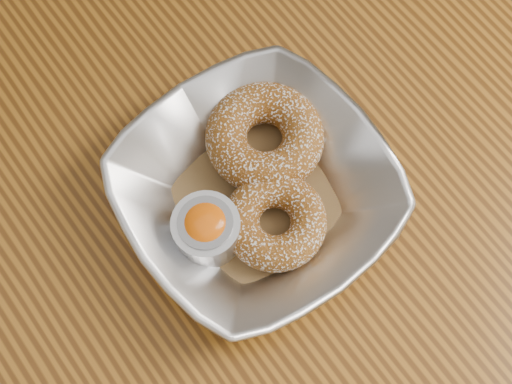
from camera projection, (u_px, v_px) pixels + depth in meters
ground_plane at (292, 295)px, 1.36m from camera, size 4.00×4.00×0.00m
table at (321, 166)px, 0.75m from camera, size 1.20×0.80×0.75m
serving_bowl at (256, 193)px, 0.61m from camera, size 0.23×0.23×0.06m
parchment at (256, 200)px, 0.63m from camera, size 0.20×0.20×0.00m
donut_back at (265, 137)px, 0.63m from camera, size 0.13×0.13×0.04m
donut_front at (275, 221)px, 0.60m from camera, size 0.10×0.10×0.03m
ramekin at (207, 229)px, 0.59m from camera, size 0.06×0.06×0.05m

